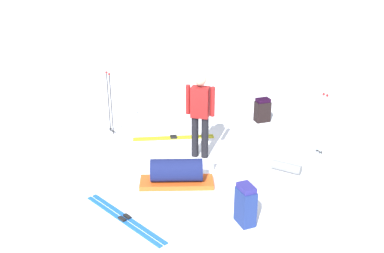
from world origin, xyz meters
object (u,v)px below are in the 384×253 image
Objects in this scene: backpack_bright at (262,110)px; thermos_bottle at (212,164)px; skier_standing at (200,112)px; backpack_large_dark at (246,205)px; ski_poles_planted_far at (110,100)px; ski_pair_near at (125,219)px; gear_sled at (177,173)px; ski_poles_planted_near at (322,121)px; sleeping_mat_rolled at (286,167)px; ski_pair_far at (174,138)px.

backpack_bright is 2.17× the size of thermos_bottle.
backpack_bright is at bearing 125.98° from skier_standing.
backpack_bright is at bearing 153.42° from backpack_large_dark.
ski_poles_planted_far is at bearing -144.77° from thermos_bottle.
skier_standing is at bearing -179.28° from backpack_large_dark.
ski_poles_planted_far is at bearing -158.54° from backpack_large_dark.
gear_sled is (-0.84, 1.04, 0.21)m from ski_pair_near.
backpack_large_dark is (0.58, 1.78, 0.31)m from ski_pair_near.
ski_poles_planted_far is at bearing -119.07° from ski_poles_planted_near.
gear_sled is (2.63, 0.85, -0.55)m from ski_poles_planted_far.
sleeping_mat_rolled is (1.04, 1.38, -0.86)m from skier_standing.
ski_poles_planted_near is at bearing 60.93° from ski_poles_planted_far.
ski_poles_planted_far is at bearing -117.80° from ski_pair_far.
ski_pair_far is 6.74× the size of thermos_bottle.
ski_poles_planted_far is (-0.66, -1.25, 0.76)m from ski_pair_far.
thermos_bottle is (0.12, -2.29, -0.58)m from ski_poles_planted_near.
sleeping_mat_rolled is (0.52, -0.97, -0.62)m from ski_poles_planted_near.
backpack_large_dark is 3.01m from ski_poles_planted_near.
skier_standing reaches higher than sleeping_mat_rolled.
ski_poles_planted_near is (-1.30, 4.10, 0.70)m from ski_pair_near.
backpack_large_dark reaches higher than gear_sled.
ski_poles_planted_near is 4.93× the size of thermos_bottle.
thermos_bottle reaches higher than ski_pair_far.
ski_poles_planted_far is 2.88m from thermos_bottle.
ski_poles_planted_far reaches higher than backpack_bright.
gear_sled is (0.45, -3.06, -0.49)m from ski_poles_planted_near.
skier_standing is 2.28m from ski_poles_planted_far.
backpack_bright is at bearing 167.37° from sleeping_mat_rolled.
backpack_bright is 1.02× the size of sleeping_mat_rolled.
backpack_bright is 0.44× the size of ski_poles_planted_near.
gear_sled is (0.98, -0.71, -0.73)m from skier_standing.
ski_pair_far is 2.64× the size of backpack_large_dark.
skier_standing reaches higher than thermos_bottle.
sleeping_mat_rolled is (-0.78, 3.13, 0.08)m from ski_pair_near.
ski_poles_planted_near reaches higher than gear_sled.
ski_poles_planted_near is at bearing 12.30° from backpack_bright.
ski_poles_planted_far reaches higher than ski_pair_far.
sleeping_mat_rolled is at bearing 53.12° from skier_standing.
ski_poles_planted_near is 1.26m from sleeping_mat_rolled.
skier_standing is 3.02× the size of backpack_bright.
gear_sled is at bearing 129.07° from ski_pair_near.
ski_poles_planted_near is (0.52, 2.35, -0.24)m from skier_standing.
skier_standing is 3.09× the size of sleeping_mat_rolled.
gear_sled reaches higher than ski_pair_far.
sleeping_mat_rolled is at bearing 73.25° from thermos_bottle.
ski_pair_near is (1.82, -1.75, -0.94)m from skier_standing.
backpack_large_dark is (3.39, 0.34, 0.31)m from ski_pair_far.
ski_pair_near is at bearing -56.81° from thermos_bottle.
thermos_bottle reaches higher than sleeping_mat_rolled.
sleeping_mat_rolled is (2.03, 1.69, 0.08)m from ski_pair_far.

